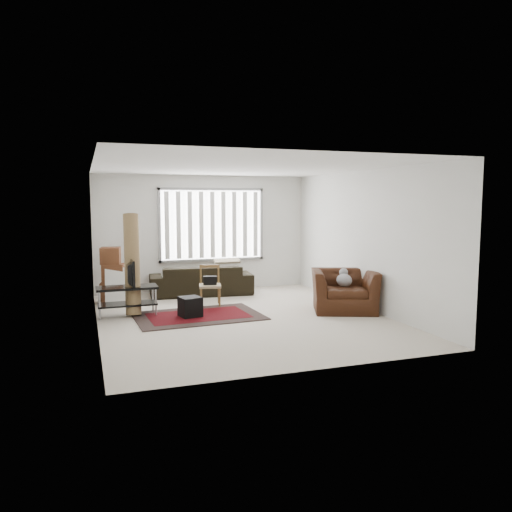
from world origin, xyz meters
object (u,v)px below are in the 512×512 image
(moving_boxes, at_px, (112,277))
(tv_stand, at_px, (127,295))
(side_chair, at_px, (210,283))
(sofa, at_px, (201,275))
(armchair, at_px, (344,288))

(moving_boxes, bearing_deg, tv_stand, -81.94)
(tv_stand, bearing_deg, moving_boxes, 98.06)
(moving_boxes, distance_m, side_chair, 2.06)
(sofa, xyz_separation_m, side_chair, (-0.09, -1.21, 0.01))
(tv_stand, distance_m, side_chair, 1.71)
(tv_stand, height_order, moving_boxes, moving_boxes)
(tv_stand, height_order, side_chair, side_chair)
(moving_boxes, xyz_separation_m, armchair, (4.17, -2.25, -0.09))
(tv_stand, relative_size, sofa, 0.48)
(sofa, height_order, armchair, armchair)
(tv_stand, bearing_deg, armchair, -13.26)
(side_chair, bearing_deg, sofa, 97.56)
(moving_boxes, relative_size, armchair, 0.76)
(tv_stand, distance_m, moving_boxes, 1.33)
(armchair, bearing_deg, side_chair, 171.50)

